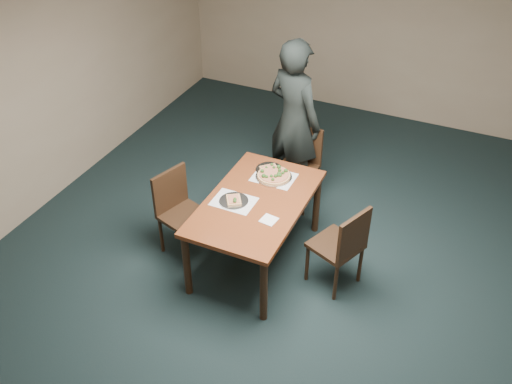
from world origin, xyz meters
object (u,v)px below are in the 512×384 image
at_px(chair_left, 179,208).
at_px(diner, 294,121).
at_px(chair_right, 343,244).
at_px(slice_plate_near, 234,200).
at_px(slice_plate_far, 269,169).
at_px(pizza_pan, 274,175).
at_px(dining_table, 256,208).
at_px(chair_far, 300,161).

xyz_separation_m(chair_left, diner, (0.66, 1.42, 0.43)).
height_order(chair_left, chair_right, same).
xyz_separation_m(chair_right, slice_plate_near, (-1.06, -0.11, 0.25)).
xyz_separation_m(diner, slice_plate_far, (0.02, -0.74, -0.18)).
xyz_separation_m(pizza_pan, slice_plate_near, (-0.19, -0.53, -0.01)).
bearing_deg(dining_table, pizza_pan, 89.46).
distance_m(chair_left, pizza_pan, 1.01).
relative_size(chair_left, diner, 0.48).
height_order(chair_right, slice_plate_near, chair_right).
relative_size(dining_table, slice_plate_near, 5.36).
xyz_separation_m(dining_table, slice_plate_far, (-0.09, 0.53, 0.10)).
xyz_separation_m(chair_right, diner, (-1.00, 1.27, 0.43)).
relative_size(chair_far, diner, 0.48).
bearing_deg(chair_far, dining_table, -86.75).
xyz_separation_m(chair_far, pizza_pan, (-0.01, -0.73, 0.26)).
bearing_deg(slice_plate_near, slice_plate_far, 81.99).
xyz_separation_m(chair_far, chair_right, (0.86, -1.15, 0.00)).
distance_m(chair_right, slice_plate_far, 1.13).
xyz_separation_m(chair_left, chair_right, (1.66, 0.16, 0.00)).
distance_m(pizza_pan, slice_plate_far, 0.14).
xyz_separation_m(chair_far, diner, (-0.13, 0.12, 0.43)).
bearing_deg(chair_left, chair_right, -66.97).
distance_m(chair_far, chair_left, 1.53).
xyz_separation_m(chair_right, slice_plate_far, (-0.97, 0.52, 0.25)).
distance_m(slice_plate_near, slice_plate_far, 0.64).
bearing_deg(chair_right, slice_plate_far, -95.71).
bearing_deg(chair_far, pizza_pan, -86.84).
bearing_deg(slice_plate_near, chair_left, -175.56).
bearing_deg(slice_plate_far, chair_far, 80.18).
height_order(chair_far, slice_plate_near, chair_far).
xyz_separation_m(chair_left, pizza_pan, (0.79, 0.58, 0.26)).
relative_size(chair_far, chair_left, 1.00).
height_order(chair_left, diner, diner).
relative_size(chair_right, pizza_pan, 2.48).
bearing_deg(chair_left, slice_plate_far, -27.69).
relative_size(diner, slice_plate_far, 6.73).
xyz_separation_m(dining_table, chair_left, (-0.78, -0.15, -0.14)).
distance_m(dining_table, slice_plate_near, 0.24).
bearing_deg(chair_far, chair_right, -49.10).
bearing_deg(slice_plate_far, diner, 91.89).
distance_m(dining_table, chair_right, 0.89).
bearing_deg(pizza_pan, diner, 98.23).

